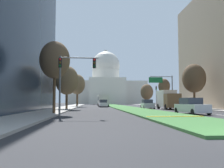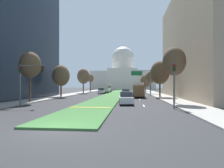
# 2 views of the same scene
# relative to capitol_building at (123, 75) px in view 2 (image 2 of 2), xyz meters

# --- Properties ---
(ground_plane) EXTENTS (260.00, 260.00, 0.00)m
(ground_plane) POSITION_rel_capitol_building_xyz_m (0.00, -54.79, -8.96)
(ground_plane) COLOR #2B2B2D
(grass_median) EXTENTS (5.05, 99.98, 0.14)m
(grass_median) POSITION_rel_capitol_building_xyz_m (0.00, -60.34, -8.89)
(grass_median) COLOR #386B33
(grass_median) RESTS_ON ground_plane
(median_curb_nose) EXTENTS (4.54, 0.50, 0.04)m
(median_curb_nose) POSITION_rel_capitol_building_xyz_m (0.00, -100.15, -8.80)
(median_curb_nose) COLOR gold
(median_curb_nose) RESTS_ON grass_median
(lane_dashes_right) EXTENTS (0.16, 76.89, 0.01)m
(lane_dashes_right) POSITION_rel_capitol_building_xyz_m (6.13, -61.00, -8.96)
(lane_dashes_right) COLOR silver
(lane_dashes_right) RESTS_ON ground_plane
(sidewalk_left) EXTENTS (4.00, 99.98, 0.15)m
(sidewalk_left) POSITION_rel_capitol_building_xyz_m (-11.74, -65.90, -8.89)
(sidewalk_left) COLOR #9E9991
(sidewalk_left) RESTS_ON ground_plane
(sidewalk_right) EXTENTS (4.00, 99.98, 0.15)m
(sidewalk_right) POSITION_rel_capitol_building_xyz_m (11.74, -65.90, -8.89)
(sidewalk_right) COLOR #9E9991
(sidewalk_right) RESTS_ON ground_plane
(midrise_block_right) EXTENTS (15.50, 34.11, 22.04)m
(midrise_block_right) POSITION_rel_capitol_building_xyz_m (21.50, -81.39, 2.06)
(midrise_block_right) COLOR tan
(midrise_block_right) RESTS_ON ground_plane
(capitol_building) EXTENTS (37.68, 27.12, 27.37)m
(capitol_building) POSITION_rel_capitol_building_xyz_m (0.00, 0.00, 0.00)
(capitol_building) COLOR beige
(capitol_building) RESTS_ON ground_plane
(traffic_light_near_left) EXTENTS (3.34, 0.35, 5.20)m
(traffic_light_near_left) POSITION_rel_capitol_building_xyz_m (-8.40, -98.35, -5.17)
(traffic_light_near_left) COLOR #515456
(traffic_light_near_left) RESTS_ON ground_plane
(traffic_light_near_right) EXTENTS (0.28, 0.35, 5.20)m
(traffic_light_near_right) POSITION_rel_capitol_building_xyz_m (9.24, -99.26, -5.65)
(traffic_light_near_right) COLOR #515456
(traffic_light_near_right) RESTS_ON ground_plane
(traffic_light_far_right) EXTENTS (0.28, 0.35, 5.20)m
(traffic_light_far_right) POSITION_rel_capitol_building_xyz_m (9.24, -60.62, -5.65)
(traffic_light_far_right) COLOR #515456
(traffic_light_far_right) RESTS_ON ground_plane
(overhead_guide_sign) EXTENTS (4.89, 0.20, 6.50)m
(overhead_guide_sign) POSITION_rel_capitol_building_xyz_m (7.73, -72.05, -4.35)
(overhead_guide_sign) COLOR #515456
(overhead_guide_sign) RESTS_ON ground_plane
(street_tree_left_near) EXTENTS (3.13, 3.13, 7.60)m
(street_tree_left_near) POSITION_rel_capitol_building_xyz_m (-10.44, -93.67, -3.35)
(street_tree_left_near) COLOR #4C3823
(street_tree_left_near) RESTS_ON ground_plane
(street_tree_right_near) EXTENTS (3.19, 3.19, 7.94)m
(street_tree_right_near) POSITION_rel_capitol_building_xyz_m (10.50, -93.65, -3.05)
(street_tree_right_near) COLOR #4C3823
(street_tree_right_near) RESTS_ON ground_plane
(street_tree_left_mid) EXTENTS (3.71, 3.71, 7.03)m
(street_tree_left_mid) POSITION_rel_capitol_building_xyz_m (-10.65, -80.10, -4.27)
(street_tree_left_mid) COLOR #4C3823
(street_tree_left_mid) RESTS_ON ground_plane
(street_tree_right_mid) EXTENTS (3.94, 3.94, 7.73)m
(street_tree_right_mid) POSITION_rel_capitol_building_xyz_m (10.64, -79.64, -3.72)
(street_tree_right_mid) COLOR #4C3823
(street_tree_right_mid) RESTS_ON ground_plane
(street_tree_left_far) EXTENTS (3.86, 3.86, 7.83)m
(street_tree_left_far) POSITION_rel_capitol_building_xyz_m (-10.28, -61.25, -3.57)
(street_tree_left_far) COLOR #4C3823
(street_tree_left_far) RESTS_ON ground_plane
(street_tree_right_far) EXTENTS (2.77, 2.77, 6.70)m
(street_tree_right_far) POSITION_rel_capitol_building_xyz_m (10.37, -63.58, -4.04)
(street_tree_right_far) COLOR #4C3823
(street_tree_right_far) RESTS_ON ground_plane
(street_tree_left_distant) EXTENTS (2.60, 2.60, 6.96)m
(street_tree_left_distant) POSITION_rel_capitol_building_xyz_m (-11.11, -46.31, -3.74)
(street_tree_left_distant) COLOR #4C3823
(street_tree_left_distant) RESTS_ON ground_plane
(street_tree_right_distant) EXTENTS (3.96, 3.96, 6.73)m
(street_tree_right_distant) POSITION_rel_capitol_building_xyz_m (10.34, -45.61, -4.72)
(street_tree_right_distant) COLOR #4C3823
(street_tree_right_distant) RESTS_ON ground_plane
(sedan_lead_stopped) EXTENTS (2.15, 4.80, 1.71)m
(sedan_lead_stopped) POSITION_rel_capitol_building_xyz_m (3.82, -94.34, -8.16)
(sedan_lead_stopped) COLOR #BCBCC1
(sedan_lead_stopped) RESTS_ON ground_plane
(sedan_midblock) EXTENTS (2.18, 4.46, 1.67)m
(sedan_midblock) POSITION_rel_capitol_building_xyz_m (3.46, -75.77, -8.17)
(sedan_midblock) COLOR #BCBCC1
(sedan_midblock) RESTS_ON ground_plane
(sedan_distant) EXTENTS (2.09, 4.26, 1.72)m
(sedan_distant) POSITION_rel_capitol_building_xyz_m (-4.14, -64.18, -8.16)
(sedan_distant) COLOR silver
(sedan_distant) RESTS_ON ground_plane
(sedan_far_horizon) EXTENTS (2.01, 4.43, 1.64)m
(sedan_far_horizon) POSITION_rel_capitol_building_xyz_m (-3.80, -46.43, -8.19)
(sedan_far_horizon) COLOR black
(sedan_far_horizon) RESTS_ON ground_plane
(box_truck_delivery) EXTENTS (2.40, 6.40, 3.20)m
(box_truck_delivery) POSITION_rel_capitol_building_xyz_m (6.11, -79.38, -7.28)
(box_truck_delivery) COLOR brown
(box_truck_delivery) RESTS_ON ground_plane
(city_bus) EXTENTS (2.62, 11.00, 2.95)m
(city_bus) POSITION_rel_capitol_building_xyz_m (-3.82, -55.76, -7.19)
(city_bus) COLOR beige
(city_bus) RESTS_ON ground_plane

